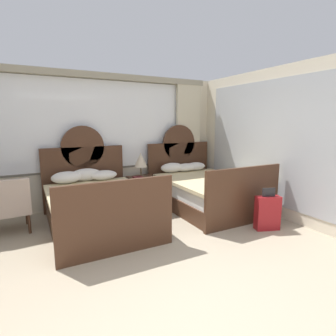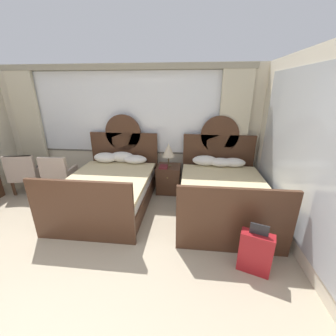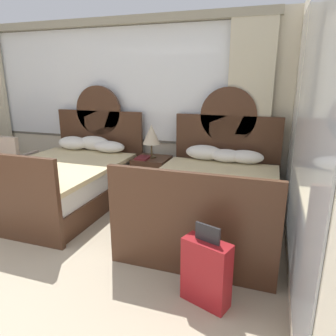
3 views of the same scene
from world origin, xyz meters
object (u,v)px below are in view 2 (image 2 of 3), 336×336
bed_near_mirror (222,193)px  armchair_by_window_left (59,174)px  book_on_nightstand (164,167)px  armchair_by_window_centre (26,172)px  nightstand_between_beds (169,179)px  armchair_by_window_right (25,172)px  table_lamp_on_nightstand (169,150)px  suitcase_on_floor (255,252)px  bed_near_window (111,187)px

bed_near_mirror → armchair_by_window_left: size_ratio=2.50×
book_on_nightstand → armchair_by_window_centre: 3.04m
bed_near_mirror → book_on_nightstand: bearing=153.6°
nightstand_between_beds → armchair_by_window_right: size_ratio=0.68×
bed_near_mirror → table_lamp_on_nightstand: bearing=147.2°
armchair_by_window_right → armchair_by_window_left: bearing=-0.1°
armchair_by_window_centre → suitcase_on_floor: bearing=-21.7°
armchair_by_window_left → suitcase_on_floor: bearing=-25.7°
table_lamp_on_nightstand → armchair_by_window_centre: size_ratio=0.57×
book_on_nightstand → nightstand_between_beds: bearing=45.9°
bed_near_window → nightstand_between_beds: bearing=32.2°
armchair_by_window_centre → suitcase_on_floor: size_ratio=1.28×
armchair_by_window_centre → suitcase_on_floor: (4.43, -1.76, -0.19)m
armchair_by_window_right → book_on_nightstand: bearing=5.2°
nightstand_between_beds → armchair_by_window_left: armchair_by_window_left is taller
bed_near_window → table_lamp_on_nightstand: (1.08, 0.69, 0.59)m
nightstand_between_beds → table_lamp_on_nightstand: table_lamp_on_nightstand is taller
table_lamp_on_nightstand → bed_near_mirror: bearing=-32.8°
armchair_by_window_left → armchair_by_window_centre: (-0.77, 0.00, 0.00)m
table_lamp_on_nightstand → armchair_by_window_left: table_lamp_on_nightstand is taller
book_on_nightstand → armchair_by_window_right: (-3.05, -0.28, -0.15)m
bed_near_mirror → book_on_nightstand: bed_near_mirror is taller
armchair_by_window_centre → armchair_by_window_right: (-0.03, -0.00, 0.00)m
armchair_by_window_right → table_lamp_on_nightstand: bearing=7.1°
bed_near_mirror → nightstand_between_beds: bed_near_mirror is taller
nightstand_between_beds → armchair_by_window_right: (-3.14, -0.38, 0.17)m
table_lamp_on_nightstand → armchair_by_window_centre: table_lamp_on_nightstand is taller
book_on_nightstand → armchair_by_window_right: 3.06m
armchair_by_window_centre → book_on_nightstand: bearing=5.2°
bed_near_mirror → armchair_by_window_centre: bed_near_mirror is taller
bed_near_window → armchair_by_window_left: size_ratio=2.50×
suitcase_on_floor → armchair_by_window_left: bearing=154.3°
table_lamp_on_nightstand → armchair_by_window_right: (-3.14, -0.39, -0.49)m
book_on_nightstand → table_lamp_on_nightstand: bearing=50.7°
armchair_by_window_left → armchair_by_window_right: size_ratio=1.00×
book_on_nightstand → suitcase_on_floor: (1.41, -2.04, -0.34)m
nightstand_between_beds → armchair_by_window_centre: size_ratio=0.68×
table_lamp_on_nightstand → suitcase_on_floor: 2.61m
nightstand_between_beds → armchair_by_window_right: armchair_by_window_right is taller
suitcase_on_floor → bed_near_window: bearing=148.7°
armchair_by_window_left → bed_near_window: bearing=-13.4°
armchair_by_window_left → bed_near_mirror: bearing=-5.1°
bed_near_mirror → nightstand_between_beds: bearing=147.5°
nightstand_between_beds → armchair_by_window_left: (-2.35, -0.38, 0.17)m
suitcase_on_floor → table_lamp_on_nightstand: bearing=121.5°
nightstand_between_beds → armchair_by_window_right: bearing=-173.1°
bed_near_window → armchair_by_window_right: bearing=171.6°
nightstand_between_beds → armchair_by_window_centre: 3.15m
armchair_by_window_centre → table_lamp_on_nightstand: bearing=7.1°
bed_near_mirror → armchair_by_window_right: (-4.22, 0.31, 0.11)m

